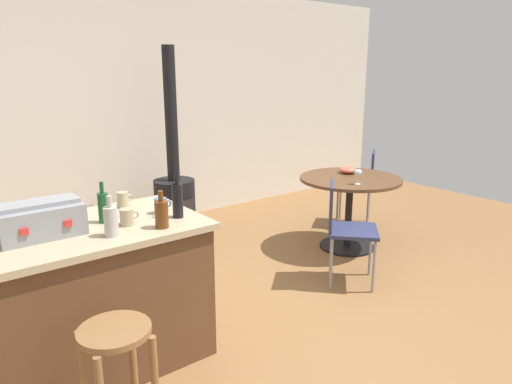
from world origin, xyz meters
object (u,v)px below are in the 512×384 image
folding_chair_near (345,225)px  toolbox (40,219)px  bottle_1 (103,207)px  wine_glass (358,173)px  wood_stove (175,193)px  bottle_0 (178,200)px  bottle_2 (162,214)px  folding_chair_far (361,181)px  serving_bowl (348,170)px  cup_2 (127,217)px  cup_0 (123,200)px  wooden_stool (117,360)px  bottle_3 (111,221)px  kitchen_island (95,296)px  cup_1 (161,206)px  dining_table (350,194)px

folding_chair_near → toolbox: (-2.29, 0.17, 0.46)m
bottle_1 → wine_glass: 2.42m
wood_stove → bottle_0: bearing=-117.0°
wood_stove → bottle_2: size_ratio=9.23×
folding_chair_far → serving_bowl: size_ratio=4.87×
cup_2 → wine_glass: size_ratio=0.80×
bottle_1 → cup_0: (0.21, 0.23, -0.04)m
folding_chair_far → cup_0: 3.10m
serving_bowl → wooden_stool: bearing=-157.5°
bottle_3 → bottle_0: bearing=9.6°
bottle_0 → bottle_3: size_ratio=1.28×
kitchen_island → bottle_2: 0.68m
folding_chair_near → cup_1: 1.65m
kitchen_island → folding_chair_near: (2.05, -0.15, 0.07)m
bottle_1 → wine_glass: bearing=2.5°
wooden_stool → bottle_2: bottle_2 is taller
wooden_stool → wine_glass: bearing=17.6°
wood_stove → wine_glass: (1.05, -1.63, 0.36)m
folding_chair_near → cup_0: 1.82m
wood_stove → toolbox: (-1.72, -1.75, 0.49)m
dining_table → cup_0: 2.40m
wood_stove → cup_1: wood_stove is taller
wine_glass → toolbox: bearing=-177.6°
folding_chair_far → bottle_0: bottle_0 is taller
dining_table → folding_chair_far: 0.77m
toolbox → bottle_1: bearing=1.7°
cup_2 → bottle_2: bearing=-49.3°
cup_0 → cup_2: 0.39m
kitchen_island → cup_2: 0.54m
toolbox → cup_1: bearing=-2.5°
cup_0 → cup_1: bearing=-63.4°
toolbox → serving_bowl: bearing=9.1°
cup_0 → cup_2: bearing=-108.7°
cup_0 → wine_glass: cup_0 is taller
cup_2 → serving_bowl: 2.70m
dining_table → cup_1: 2.29m
cup_1 → dining_table: bearing=9.6°
wine_glass → serving_bowl: bearing=52.0°
bottle_1 → wood_stove: bearing=51.7°
bottle_2 → wine_glass: 2.23m
toolbox → wooden_stool: bearing=-81.9°
folding_chair_near → serving_bowl: folding_chair_near is taller
bottle_0 → cup_2: bearing=171.5°
bottle_0 → bottle_1: size_ratio=1.17×
bottle_0 → cup_1: 0.16m
bottle_1 → serving_bowl: bearing=10.1°
bottle_1 → bottle_2: 0.37m
folding_chair_far → cup_2: cup_2 is taller
wood_stove → bottle_1: 2.27m
bottle_1 → cup_0: size_ratio=2.25×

